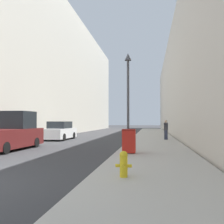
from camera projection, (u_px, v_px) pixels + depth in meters
sidewalk_right at (153, 139)px, 22.92m from camera, size 3.96×60.00×0.15m
building_left_glass at (28, 70)px, 33.69m from camera, size 12.00×60.00×17.14m
building_right_stone at (221, 85)px, 29.79m from camera, size 12.00×60.00×12.17m
fire_hydrant at (124, 163)px, 7.01m from camera, size 0.46×0.35×0.73m
trash_bin at (129, 141)px, 12.23m from camera, size 0.65×0.61×1.18m
lamppost at (128, 91)px, 14.68m from camera, size 0.41×0.41×5.57m
pickup_truck at (11, 134)px, 14.97m from camera, size 2.00×5.57×2.34m
parked_sedan_near at (60, 131)px, 23.11m from camera, size 1.92×4.61×1.69m
pedestrian_on_sidewalk at (166, 130)px, 21.23m from camera, size 0.33×0.22×1.65m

